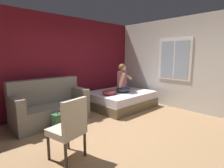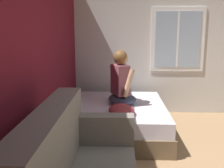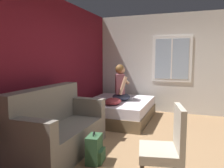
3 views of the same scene
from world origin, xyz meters
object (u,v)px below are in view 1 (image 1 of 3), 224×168
bed (121,99)px  cell_phone (136,91)px  couch (50,106)px  person_seated (123,81)px  backpack (60,123)px  side_chair (69,127)px  throw_pillow (109,92)px

bed → cell_phone: 0.54m
couch → bed: bearing=-7.5°
couch → person_seated: (2.21, -0.34, 0.44)m
backpack → couch: bearing=82.0°
side_chair → throw_pillow: size_ratio=2.04×
bed → side_chair: (-2.64, -1.44, 0.30)m
person_seated → cell_phone: size_ratio=6.08×
cell_phone → throw_pillow: bearing=56.0°
couch → side_chair: size_ratio=1.74×
couch → backpack: 0.73m
bed → couch: size_ratio=1.11×
backpack → throw_pillow: 1.82m
backpack → throw_pillow: bearing=11.3°
bed → side_chair: side_chair is taller
backpack → throw_pillow: size_ratio=0.95×
bed → person_seated: 0.60m
cell_phone → backpack: bearing=72.7°
person_seated → side_chair: bearing=-152.5°
couch → person_seated: person_seated is taller
couch → cell_phone: 2.63m
throw_pillow → cell_phone: bearing=-14.3°
side_chair → throw_pillow: 2.52m
backpack → cell_phone: size_ratio=3.18×
side_chair → backpack: 1.15m
side_chair → bed: bearing=28.6°
bed → side_chair: size_ratio=1.93×
couch → side_chair: couch is taller
couch → throw_pillow: (1.65, -0.34, 0.16)m
throw_pillow → cell_phone: (0.92, -0.23, -0.07)m
backpack → throw_pillow: throw_pillow is taller
side_chair → backpack: (0.36, 1.04, -0.34)m
backpack → cell_phone: (2.67, 0.12, 0.29)m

